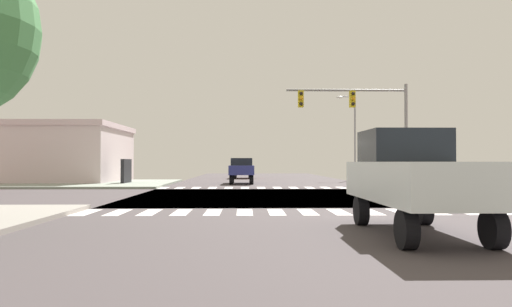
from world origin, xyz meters
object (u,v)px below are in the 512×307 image
at_px(pickup_farside_1, 414,176).
at_px(bank_building, 19,153).
at_px(traffic_signal_mast, 359,110).
at_px(street_lamp, 352,129).
at_px(sedan_trailing_3, 242,168).
at_px(sedan_crossing_2, 242,167).

bearing_deg(pickup_farside_1, bank_building, 127.81).
distance_m(traffic_signal_mast, bank_building, 26.20).
bearing_deg(street_lamp, sedan_trailing_3, -141.34).
height_order(street_lamp, sedan_trailing_3, street_lamp).
height_order(traffic_signal_mast, pickup_farside_1, traffic_signal_mast).
bearing_deg(sedan_trailing_3, street_lamp, -141.34).
height_order(pickup_farside_1, sedan_trailing_3, pickup_farside_1).
relative_size(traffic_signal_mast, sedan_crossing_2, 1.74).
height_order(bank_building, sedan_crossing_2, bank_building).
relative_size(street_lamp, sedan_crossing_2, 1.78).
xyz_separation_m(pickup_farside_1, sedan_crossing_2, (-4.00, 37.00, -0.17)).
bearing_deg(pickup_farside_1, traffic_signal_mast, 80.25).
bearing_deg(street_lamp, pickup_farside_1, -100.22).
xyz_separation_m(bank_building, sedan_trailing_3, (17.38, -2.35, -1.15)).
relative_size(street_lamp, sedan_trailing_3, 1.78).
xyz_separation_m(pickup_farside_1, sedan_trailing_3, (-4.00, 25.20, -0.17)).
relative_size(street_lamp, bank_building, 0.44).
bearing_deg(sedan_trailing_3, bank_building, -7.70).
xyz_separation_m(traffic_signal_mast, sedan_crossing_2, (-7.26, 18.00, -3.65)).
xyz_separation_m(bank_building, sedan_crossing_2, (17.38, 9.45, -1.15)).
relative_size(bank_building, pickup_farside_1, 3.41).
distance_m(bank_building, sedan_crossing_2, 19.81).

